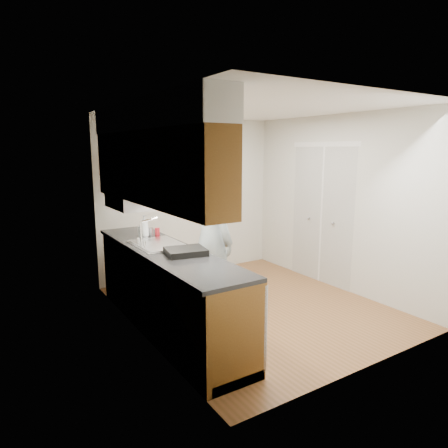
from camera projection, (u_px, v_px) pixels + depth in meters
name	position (u px, v px, depth m)	size (l,w,h in m)	color
floor	(253.00, 307.00, 5.18)	(3.50, 3.50, 0.00)	brown
ceiling	(256.00, 107.00, 4.72)	(3.50, 3.50, 0.00)	white
wall_left	(139.00, 223.00, 4.16)	(0.02, 3.50, 2.50)	beige
wall_right	(338.00, 203.00, 5.74)	(0.02, 3.50, 2.50)	beige
wall_back	(189.00, 197.00, 6.40)	(3.00, 0.02, 2.50)	beige
counter	(167.00, 288.00, 4.46)	(0.64, 2.80, 1.30)	brown
upper_cabinets	(150.00, 155.00, 4.16)	(0.47, 2.80, 1.21)	brown
closet_door	(321.00, 216.00, 6.02)	(0.02, 1.22, 2.05)	silver
floor_mat	(212.00, 314.00, 4.93)	(0.53, 0.90, 0.02)	#5E5E61
person	(211.00, 228.00, 4.73)	(0.76, 0.50, 2.14)	#889BA5
soap_bottle_a	(144.00, 226.00, 4.91)	(0.11, 0.11, 0.28)	silver
soap_bottle_b	(143.00, 229.00, 4.98)	(0.09, 0.09, 0.19)	silver
soda_can	(157.00, 232.00, 4.96)	(0.06, 0.06, 0.11)	red
steel_can	(151.00, 232.00, 4.98)	(0.06, 0.06, 0.11)	#A5A5AA
dish_rack	(186.00, 251.00, 4.13)	(0.40, 0.34, 0.06)	black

